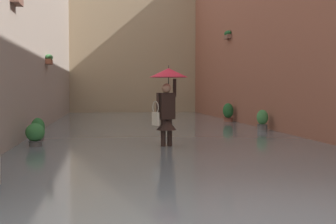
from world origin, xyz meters
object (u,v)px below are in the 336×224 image
at_px(person_wading, 167,94).
at_px(potted_plant_near_left, 228,114).
at_px(potted_plant_mid_right, 38,132).
at_px(potted_plant_far_right, 35,136).
at_px(potted_plant_far_left, 262,122).

distance_m(person_wading, potted_plant_near_left, 9.57).
bearing_deg(potted_plant_near_left, potted_plant_mid_right, 44.70).
relative_size(person_wading, potted_plant_mid_right, 2.65).
bearing_deg(potted_plant_near_left, potted_plant_far_right, 50.01).
xyz_separation_m(potted_plant_mid_right, potted_plant_far_left, (-7.09, -2.42, 0.05)).
distance_m(potted_plant_far_right, potted_plant_mid_right, 1.31).
relative_size(potted_plant_near_left, potted_plant_far_left, 1.11).
bearing_deg(potted_plant_far_right, potted_plant_far_left, -151.90).
xyz_separation_m(potted_plant_far_right, potted_plant_far_left, (-6.98, -3.73, 0.04)).
relative_size(potted_plant_mid_right, potted_plant_far_left, 0.91).
bearing_deg(potted_plant_far_left, potted_plant_mid_right, 18.86).
xyz_separation_m(person_wading, potted_plant_far_right, (3.19, -0.39, -1.03)).
xyz_separation_m(potted_plant_near_left, potted_plant_far_left, (0.02, 4.61, -0.04)).
distance_m(potted_plant_near_left, potted_plant_far_left, 4.61).
bearing_deg(potted_plant_mid_right, potted_plant_far_left, -161.14).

